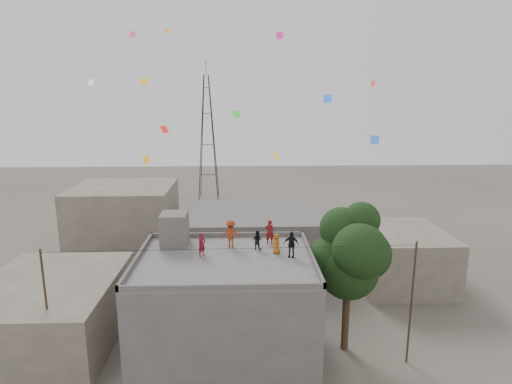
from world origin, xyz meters
TOP-DOWN VIEW (x-y plane):
  - ground at (0.00, 0.00)m, footprint 140.00×140.00m
  - main_building at (0.00, 0.00)m, footprint 10.00×8.00m
  - parapet at (0.00, 0.00)m, footprint 10.00×8.00m
  - stair_head_box at (-3.20, 2.60)m, footprint 1.60×1.80m
  - neighbor_west at (-11.00, 2.00)m, footprint 8.00×10.00m
  - neighbor_north at (2.00, 14.00)m, footprint 12.00×9.00m
  - neighbor_northwest at (-10.00, 16.00)m, footprint 9.00×8.00m
  - neighbor_east at (14.00, 10.00)m, footprint 7.00×8.00m
  - tree at (7.37, 0.60)m, footprint 4.90×4.60m
  - utility_line at (0.50, -1.25)m, footprint 20.12×0.62m
  - transmission_tower at (-4.00, 40.00)m, footprint 2.97×2.97m
  - person_red_adult at (2.70, 2.56)m, footprint 0.61×0.46m
  - person_orange_child at (2.98, 0.84)m, footprint 0.67×0.70m
  - person_dark_child at (1.89, 1.59)m, footprint 0.70×0.64m
  - person_dark_adult at (3.78, 0.26)m, footprint 0.95×0.58m
  - person_orange_adult at (0.30, 2.03)m, footprint 1.09×0.63m
  - person_red_child at (-1.34, 0.55)m, footprint 0.59×0.60m
  - kites at (0.96, 6.46)m, footprint 21.64×14.92m

SIDE VIEW (x-z plane):
  - ground at x=0.00m, z-range 0.00..0.00m
  - neighbor_west at x=-11.00m, z-range 0.00..4.00m
  - neighbor_east at x=14.00m, z-range 0.00..4.40m
  - neighbor_north at x=2.00m, z-range 0.00..5.00m
  - main_building at x=0.00m, z-range 0.00..6.10m
  - neighbor_northwest at x=-10.00m, z-range 0.00..7.00m
  - utility_line at x=0.50m, z-range 0.13..7.53m
  - tree at x=7.37m, z-range 1.55..10.65m
  - parapet at x=0.00m, z-range 6.10..6.40m
  - person_dark_child at x=1.89m, z-range 6.10..7.26m
  - person_orange_child at x=2.98m, z-range 6.10..7.31m
  - person_red_child at x=-1.34m, z-range 6.10..7.49m
  - person_dark_adult at x=3.78m, z-range 6.10..7.62m
  - person_red_adult at x=2.70m, z-range 6.10..7.64m
  - person_orange_adult at x=0.30m, z-range 6.10..7.78m
  - stair_head_box at x=-3.20m, z-range 6.10..8.10m
  - transmission_tower at x=-4.00m, z-range -0.93..19.07m
  - kites at x=0.96m, z-range 9.32..21.70m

